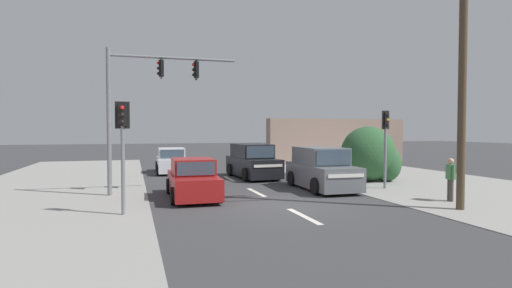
{
  "coord_description": "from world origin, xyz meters",
  "views": [
    {
      "loc": [
        -5.04,
        -13.3,
        2.66
      ],
      "look_at": [
        0.3,
        4.0,
        2.05
      ],
      "focal_mm": 28.0,
      "sensor_mm": 36.0,
      "label": 1
    }
  ],
  "objects": [
    {
      "name": "pedestal_signal_left_kerb",
      "position": [
        -5.35,
        -0.21,
        2.42
      ],
      "size": [
        0.44,
        0.29,
        3.56
      ],
      "color": "slate",
      "rests_on": "ground"
    },
    {
      "name": "pedestrian_at_kerb",
      "position": [
        6.27,
        -1.29,
        0.93
      ],
      "size": [
        0.32,
        0.53,
        1.63
      ],
      "color": "#47423D",
      "rests_on": "ground"
    },
    {
      "name": "traffic_signal_mast",
      "position": [
        -4.67,
        3.85,
        4.15
      ],
      "size": [
        5.29,
        0.47,
        6.0
      ],
      "color": "slate",
      "rests_on": "ground"
    },
    {
      "name": "suv_oncoming_near",
      "position": [
        1.39,
        8.16,
        0.88
      ],
      "size": [
        2.26,
        4.63,
        1.9
      ],
      "color": "black",
      "rests_on": "ground"
    },
    {
      "name": "sedan_receding_far",
      "position": [
        -2.8,
        2.39,
        0.7
      ],
      "size": [
        1.96,
        4.27,
        1.56
      ],
      "color": "maroon",
      "rests_on": "ground"
    },
    {
      "name": "utility_pole_foreground_right",
      "position": [
        5.27,
        -2.65,
        5.69
      ],
      "size": [
        3.78,
        0.54,
        10.64
      ],
      "color": "#4C3D2B",
      "rests_on": "ground"
    },
    {
      "name": "lane_dash_far",
      "position": [
        0.0,
        8.0,
        0.0
      ],
      "size": [
        0.2,
        2.4,
        0.01
      ],
      "primitive_type": "cube",
      "color": "silver",
      "rests_on": "ground"
    },
    {
      "name": "kerb_left_verge",
      "position": [
        -8.5,
        4.0,
        0.01
      ],
      "size": [
        8.0,
        40.0,
        0.02
      ],
      "primitive_type": "cube",
      "color": "gray",
      "rests_on": "ground"
    },
    {
      "name": "shopfront_wall_far",
      "position": [
        11.0,
        16.0,
        1.8
      ],
      "size": [
        12.0,
        1.0,
        3.6
      ],
      "primitive_type": "cube",
      "color": "gray",
      "rests_on": "ground"
    },
    {
      "name": "kerb_right_verge",
      "position": [
        9.0,
        2.0,
        0.01
      ],
      "size": [
        10.0,
        44.0,
        0.02
      ],
      "primitive_type": "cube",
      "color": "gray",
      "rests_on": "ground"
    },
    {
      "name": "lane_dash_mid",
      "position": [
        0.0,
        3.0,
        0.0
      ],
      "size": [
        0.2,
        2.4,
        0.01
      ],
      "primitive_type": "cube",
      "color": "silver",
      "rests_on": "ground"
    },
    {
      "name": "suv_oncoming_mid",
      "position": [
        3.1,
        3.02,
        0.88
      ],
      "size": [
        2.17,
        4.59,
        1.9
      ],
      "color": "slate",
      "rests_on": "ground"
    },
    {
      "name": "roadside_bush",
      "position": [
        6.84,
        4.79,
        1.35
      ],
      "size": [
        3.05,
        2.61,
        2.87
      ],
      "color": "#2D5B33",
      "rests_on": "ground"
    },
    {
      "name": "lane_dash_near",
      "position": [
        0.0,
        -2.0,
        0.0
      ],
      "size": [
        0.2,
        2.4,
        0.01
      ],
      "primitive_type": "cube",
      "color": "silver",
      "rests_on": "ground"
    },
    {
      "name": "ground_plane",
      "position": [
        0.0,
        0.0,
        0.0
      ],
      "size": [
        140.0,
        140.0,
        0.0
      ],
      "primitive_type": "plane",
      "color": "#3A3A3D"
    },
    {
      "name": "sedan_crossing_left",
      "position": [
        -2.75,
        12.17,
        0.7
      ],
      "size": [
        1.99,
        4.29,
        1.56
      ],
      "color": "silver",
      "rests_on": "ground"
    },
    {
      "name": "pedestal_signal_right_kerb",
      "position": [
        5.93,
        2.26,
        2.42
      ],
      "size": [
        0.44,
        0.31,
        3.56
      ],
      "color": "slate",
      "rests_on": "ground"
    }
  ]
}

